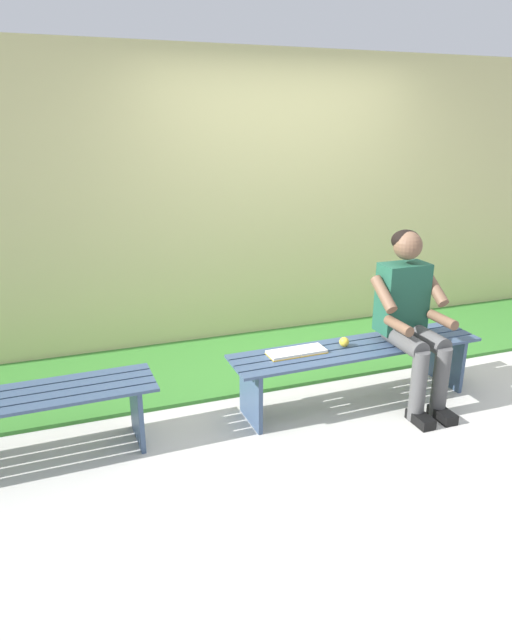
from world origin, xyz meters
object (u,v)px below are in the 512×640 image
at_px(apple, 344,342).
at_px(book_open, 297,352).
at_px(bench_near, 357,359).
at_px(person_seated, 411,313).

height_order(apple, book_open, apple).
xyz_separation_m(bench_near, apple, (0.10, -0.03, 0.13)).
distance_m(bench_near, person_seated, 0.50).
distance_m(person_seated, book_open, 0.86).
height_order(bench_near, apple, apple).
distance_m(person_seated, apple, 0.51).
distance_m(apple, book_open, 0.37).
bearing_deg(bench_near, book_open, -3.74).
relative_size(bench_near, apple, 26.86).
bearing_deg(book_open, person_seated, 169.50).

